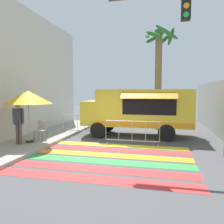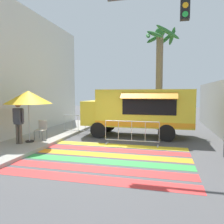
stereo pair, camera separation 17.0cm
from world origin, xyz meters
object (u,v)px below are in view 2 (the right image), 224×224
(traffic_signal_pole, at_px, (203,37))
(barricade_front, at_px, (132,133))
(barricade_side, at_px, (78,125))
(food_truck, at_px, (137,109))
(vendor_person, at_px, (18,120))
(patio_umbrella, at_px, (28,97))
(palm_tree, at_px, (160,64))
(folding_chair, at_px, (42,128))

(traffic_signal_pole, xyz_separation_m, barricade_front, (-2.65, 1.01, -3.69))
(barricade_side, bearing_deg, barricade_front, -30.39)
(barricade_front, height_order, barricade_side, same)
(food_truck, bearing_deg, vendor_person, -141.33)
(food_truck, bearing_deg, barricade_side, -177.34)
(vendor_person, xyz_separation_m, barricade_front, (4.56, 1.49, -0.62))
(patio_umbrella, bearing_deg, palm_tree, 48.07)
(traffic_signal_pole, height_order, barricade_front, traffic_signal_pole)
(traffic_signal_pole, height_order, vendor_person, traffic_signal_pole)
(food_truck, height_order, folding_chair, food_truck)
(vendor_person, distance_m, barricade_side, 3.71)
(folding_chair, distance_m, barricade_side, 2.51)
(traffic_signal_pole, xyz_separation_m, patio_umbrella, (-6.99, -0.07, -2.13))
(food_truck, height_order, palm_tree, palm_tree)
(food_truck, height_order, barricade_front, food_truck)
(barricade_front, bearing_deg, barricade_side, 149.61)
(traffic_signal_pole, bearing_deg, barricade_front, 159.14)
(patio_umbrella, bearing_deg, barricade_front, 13.97)
(patio_umbrella, relative_size, vendor_person, 1.26)
(traffic_signal_pole, bearing_deg, palm_tree, 105.63)
(food_truck, bearing_deg, palm_tree, 68.81)
(food_truck, xyz_separation_m, traffic_signal_pole, (2.72, -3.11, 2.78))
(vendor_person, bearing_deg, food_truck, 49.39)
(food_truck, distance_m, barricade_side, 3.39)
(vendor_person, distance_m, barricade_front, 4.84)
(palm_tree, bearing_deg, folding_chair, -134.28)
(food_truck, distance_m, traffic_signal_pole, 4.98)
(food_truck, height_order, vendor_person, food_truck)
(palm_tree, bearing_deg, barricade_front, -101.64)
(vendor_person, height_order, barricade_side, vendor_person)
(folding_chair, xyz_separation_m, vendor_person, (-0.41, -1.07, 0.49))
(traffic_signal_pole, distance_m, folding_chair, 7.70)
(patio_umbrella, distance_m, folding_chair, 1.58)
(palm_tree, bearing_deg, traffic_signal_pole, -74.37)
(traffic_signal_pole, relative_size, patio_umbrella, 2.75)
(folding_chair, xyz_separation_m, barricade_front, (4.15, 0.42, -0.12))
(barricade_front, relative_size, palm_tree, 0.38)
(traffic_signal_pole, height_order, barricade_side, traffic_signal_pole)
(patio_umbrella, bearing_deg, vendor_person, -118.25)
(vendor_person, bearing_deg, barricade_side, 81.03)
(traffic_signal_pole, height_order, palm_tree, palm_tree)
(food_truck, height_order, patio_umbrella, food_truck)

